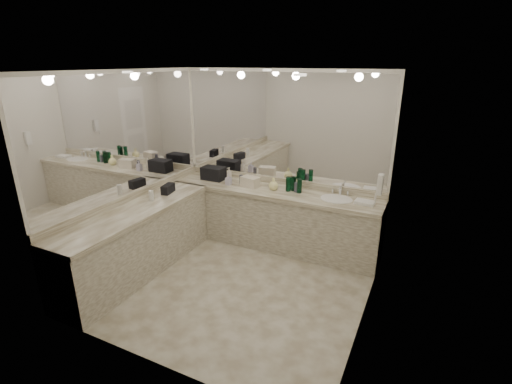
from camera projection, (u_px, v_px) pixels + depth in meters
The scene contains 34 objects.
floor at pixel (235, 283), 4.77m from camera, with size 3.20×3.20×0.00m, color beige.
ceiling at pixel (230, 70), 3.90m from camera, with size 3.20×3.20×0.00m, color white.
wall_back at pixel (281, 159), 5.60m from camera, with size 3.20×0.02×2.60m, color beige.
wall_left at pixel (129, 171), 4.99m from camera, with size 0.02×3.00×2.60m, color beige.
wall_right at pixel (374, 210), 3.68m from camera, with size 0.02×3.00×2.60m, color beige.
vanity_back_base at pixel (272, 219), 5.64m from camera, with size 3.20×0.60×0.84m, color beige.
vanity_back_top at pixel (273, 191), 5.49m from camera, with size 3.20×0.64×0.06m, color beige.
vanity_left_base at pixel (137, 243), 4.90m from camera, with size 0.60×2.40×0.84m, color beige.
vanity_left_top at pixel (134, 212), 4.75m from camera, with size 0.64×2.42×0.06m, color beige.
backsplash_back at pixel (280, 181), 5.70m from camera, with size 3.20×0.04×0.10m, color beige.
backsplash_left at pixel (133, 195), 5.10m from camera, with size 0.04×3.00×0.10m, color beige.
mirror_back at pixel (282, 127), 5.44m from camera, with size 3.12×0.01×1.55m, color white.
mirror_left at pixel (126, 136), 4.82m from camera, with size 0.01×2.92×1.55m, color white.
sink at pixel (336, 200), 5.10m from camera, with size 0.44×0.44×0.03m, color white.
faucet at pixel (340, 190), 5.25m from camera, with size 0.24×0.16×0.14m, color silver.
wall_phone at pixel (380, 184), 4.27m from camera, with size 0.06×0.10×0.24m, color white.
door at pixel (360, 254), 3.34m from camera, with size 0.02×0.82×2.10m, color white.
black_toiletry_bag at pixel (213, 173), 5.92m from camera, with size 0.36×0.23×0.21m, color black.
black_bag_spill at pixel (168, 189), 5.32m from camera, with size 0.11×0.24×0.13m, color black.
cream_cosmetic_case at pixel (250, 182), 5.58m from camera, with size 0.27×0.16×0.15m, color beige.
hand_towel at pixel (365, 202), 4.92m from camera, with size 0.25×0.17×0.04m, color white.
lotion_left at pixel (151, 196), 5.02m from camera, with size 0.06×0.06×0.15m, color white.
soap_bottle_a at pixel (229, 174), 5.81m from camera, with size 0.09×0.09×0.23m, color beige.
soap_bottle_b at pixel (228, 179), 5.66m from camera, with size 0.08×0.08×0.17m, color silver.
soap_bottle_c at pixel (273, 184), 5.44m from camera, with size 0.14×0.14×0.18m, color #FFF9A3.
green_bottle_0 at pixel (288, 184), 5.38m from camera, with size 0.07×0.07×0.21m, color #094323.
green_bottle_1 at pixel (292, 183), 5.47m from camera, with size 0.07×0.07×0.19m, color #094323.
green_bottle_2 at pixel (299, 186), 5.31m from camera, with size 0.07×0.07×0.21m, color #094323.
green_bottle_3 at pixel (294, 184), 5.39m from camera, with size 0.07×0.07×0.21m, color #094323.
amenity_bottle_0 at pixel (241, 179), 5.73m from camera, with size 0.06×0.06×0.14m, color #3F3F4C.
amenity_bottle_1 at pixel (220, 175), 5.96m from camera, with size 0.06×0.06×0.12m, color silver.
amenity_bottle_2 at pixel (296, 187), 5.35m from camera, with size 0.07×0.07×0.14m, color #3F3F4C.
amenity_bottle_3 at pixel (215, 176), 5.84m from camera, with size 0.06×0.06×0.15m, color white.
amenity_bottle_4 at pixel (248, 182), 5.67m from camera, with size 0.04×0.04×0.09m, color white.
Camera 1 is at (2.03, -3.58, 2.69)m, focal length 26.00 mm.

